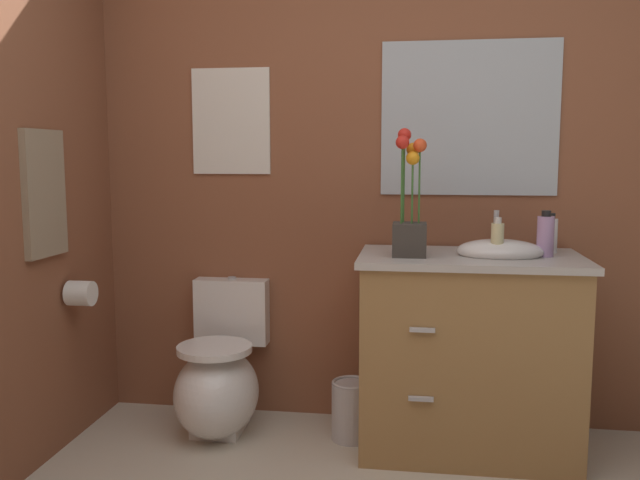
{
  "coord_description": "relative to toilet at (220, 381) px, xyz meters",
  "views": [
    {
      "loc": [
        0.09,
        -1.38,
        1.28
      ],
      "look_at": [
        -0.32,
        1.44,
        0.92
      ],
      "focal_mm": 37.45,
      "sensor_mm": 36.0,
      "label": 1
    }
  ],
  "objects": [
    {
      "name": "trash_bin",
      "position": [
        0.62,
        -0.0,
        -0.11
      ],
      "size": [
        0.18,
        0.18,
        0.27
      ],
      "color": "#B7B7BC",
      "rests_on": "ground_plane"
    },
    {
      "name": "toilet",
      "position": [
        0.0,
        0.0,
        0.0
      ],
      "size": [
        0.38,
        0.59,
        0.69
      ],
      "color": "white",
      "rests_on": "ground_plane"
    },
    {
      "name": "hanging_towel",
      "position": [
        -0.62,
        -0.35,
        0.88
      ],
      "size": [
        0.03,
        0.28,
        0.52
      ],
      "primitive_type": "cube",
      "color": "gray"
    },
    {
      "name": "wall_poster",
      "position": [
        -0.0,
        0.27,
        1.2
      ],
      "size": [
        0.38,
        0.01,
        0.5
      ],
      "primitive_type": "cube",
      "color": "silver"
    },
    {
      "name": "wall_mirror",
      "position": [
        1.12,
        0.27,
        1.21
      ],
      "size": [
        0.8,
        0.01,
        0.7
      ],
      "primitive_type": "cube",
      "color": "#B2BCC6"
    },
    {
      "name": "flower_vase",
      "position": [
        0.86,
        -0.09,
        0.79
      ],
      "size": [
        0.14,
        0.14,
        0.53
      ],
      "color": "#38332D",
      "rests_on": "vanity_cabinet"
    },
    {
      "name": "toilet_paper_roll",
      "position": [
        -0.56,
        -0.2,
        0.44
      ],
      "size": [
        0.11,
        0.11,
        0.11
      ],
      "primitive_type": "cylinder",
      "rotation": [
        0.0,
        1.57,
        0.0
      ],
      "color": "white"
    },
    {
      "name": "vanity_cabinet",
      "position": [
        1.13,
        -0.03,
        0.2
      ],
      "size": [
        0.94,
        0.56,
        1.04
      ],
      "color": "#9E7242",
      "rests_on": "ground_plane"
    },
    {
      "name": "wall_back",
      "position": [
        1.01,
        0.3,
        1.01
      ],
      "size": [
        4.48,
        0.05,
        2.5
      ],
      "primitive_type": "cube",
      "color": "brown",
      "rests_on": "ground_plane"
    },
    {
      "name": "hand_wash_bottle",
      "position": [
        1.47,
        0.1,
        0.7
      ],
      "size": [
        0.05,
        0.05,
        0.17
      ],
      "color": "white",
      "rests_on": "vanity_cabinet"
    },
    {
      "name": "soap_bottle",
      "position": [
        1.22,
        -0.08,
        0.69
      ],
      "size": [
        0.05,
        0.05,
        0.17
      ],
      "color": "beige",
      "rests_on": "vanity_cabinet"
    },
    {
      "name": "lotion_bottle",
      "position": [
        1.43,
        -0.02,
        0.71
      ],
      "size": [
        0.07,
        0.07,
        0.19
      ],
      "color": "#B28CBF",
      "rests_on": "vanity_cabinet"
    }
  ]
}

